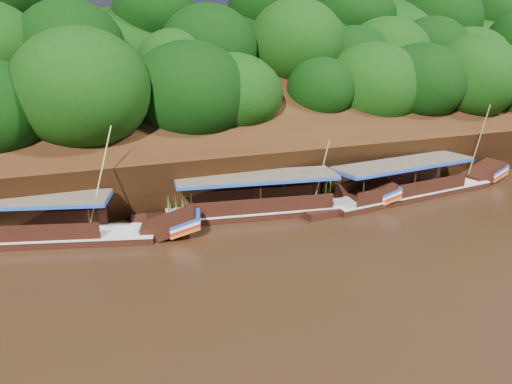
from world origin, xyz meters
TOP-DOWN VIEW (x-y plane):
  - ground at (0.00, 0.00)m, footprint 160.00×160.00m
  - riverbank at (-0.01, 22.73)m, footprint 120.00×30.06m
  - boat_0 at (11.51, 6.95)m, footprint 16.12×3.83m
  - boat_1 at (0.93, 7.36)m, footprint 15.01×4.63m
  - boat_2 at (-12.78, 8.20)m, footprint 15.80×6.63m
  - reeds at (-2.21, 9.53)m, footprint 50.92×2.61m

SIDE VIEW (x-z plane):
  - ground at x=0.00m, z-range 0.00..0.00m
  - boat_2 at x=-12.78m, z-range -2.73..3.86m
  - boat_1 at x=0.93m, z-range -2.02..3.18m
  - boat_0 at x=11.51m, z-range -2.75..3.92m
  - reeds at x=-2.21m, z-range -0.20..2.00m
  - riverbank at x=-0.01m, z-range -7.81..11.59m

